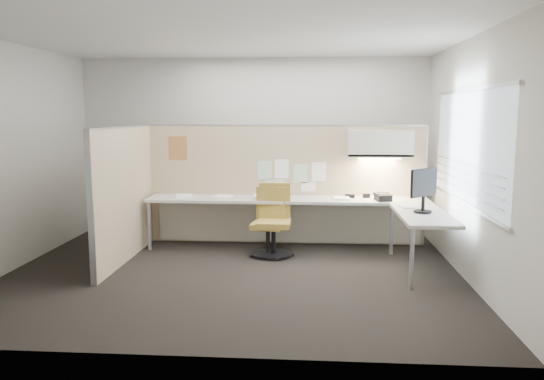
# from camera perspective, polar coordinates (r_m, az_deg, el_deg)

# --- Properties ---
(floor) EXTENTS (5.50, 4.50, 0.01)m
(floor) POSITION_cam_1_polar(r_m,az_deg,el_deg) (6.57, -4.18, -8.94)
(floor) COLOR black
(floor) RESTS_ON ground
(ceiling) EXTENTS (5.50, 4.50, 0.01)m
(ceiling) POSITION_cam_1_polar(r_m,az_deg,el_deg) (6.33, -4.45, 16.14)
(ceiling) COLOR white
(ceiling) RESTS_ON wall_back
(wall_back) EXTENTS (5.50, 0.02, 2.80)m
(wall_back) POSITION_cam_1_polar(r_m,az_deg,el_deg) (8.52, -2.08, 4.66)
(wall_back) COLOR beige
(wall_back) RESTS_ON ground
(wall_front) EXTENTS (5.50, 0.02, 2.80)m
(wall_front) POSITION_cam_1_polar(r_m,az_deg,el_deg) (4.10, -8.95, 0.69)
(wall_front) COLOR beige
(wall_front) RESTS_ON ground
(wall_left) EXTENTS (0.02, 4.50, 2.80)m
(wall_left) POSITION_cam_1_polar(r_m,az_deg,el_deg) (7.23, -26.43, 3.17)
(wall_left) COLOR beige
(wall_left) RESTS_ON ground
(wall_right) EXTENTS (0.02, 4.50, 2.80)m
(wall_right) POSITION_cam_1_polar(r_m,az_deg,el_deg) (6.49, 20.51, 3.02)
(wall_right) COLOR beige
(wall_right) RESTS_ON ground
(window_pane) EXTENTS (0.01, 2.80, 1.30)m
(window_pane) POSITION_cam_1_polar(r_m,az_deg,el_deg) (6.47, 20.36, 4.35)
(window_pane) COLOR #A4B0BF
(window_pane) RESTS_ON wall_right
(partition_back) EXTENTS (4.10, 0.06, 1.75)m
(partition_back) POSITION_cam_1_polar(r_m,az_deg,el_deg) (7.89, 1.40, 0.53)
(partition_back) COLOR tan
(partition_back) RESTS_ON floor
(partition_left) EXTENTS (0.06, 2.20, 1.75)m
(partition_left) POSITION_cam_1_polar(r_m,az_deg,el_deg) (7.21, -15.54, -0.49)
(partition_left) COLOR tan
(partition_left) RESTS_ON floor
(desk) EXTENTS (4.00, 2.07, 0.73)m
(desk) POSITION_cam_1_polar(r_m,az_deg,el_deg) (7.45, 4.14, -2.06)
(desk) COLOR beige
(desk) RESTS_ON floor
(overhead_bin) EXTENTS (0.90, 0.36, 0.38)m
(overhead_bin) POSITION_cam_1_polar(r_m,az_deg,el_deg) (7.67, 11.51, 4.92)
(overhead_bin) COLOR beige
(overhead_bin) RESTS_ON partition_back
(task_light_strip) EXTENTS (0.60, 0.06, 0.02)m
(task_light_strip) POSITION_cam_1_polar(r_m,az_deg,el_deg) (7.68, 11.46, 3.36)
(task_light_strip) COLOR #FFEABF
(task_light_strip) RESTS_ON overhead_bin
(pinned_papers) EXTENTS (1.01, 0.00, 0.47)m
(pinned_papers) POSITION_cam_1_polar(r_m,az_deg,el_deg) (7.83, 1.98, 1.64)
(pinned_papers) COLOR #8CBF8C
(pinned_papers) RESTS_ON partition_back
(poster) EXTENTS (0.28, 0.00, 0.35)m
(poster) POSITION_cam_1_polar(r_m,az_deg,el_deg) (8.04, -10.10, 4.46)
(poster) COLOR orange
(poster) RESTS_ON partition_back
(chair_left) EXTENTS (0.48, 0.50, 0.91)m
(chair_left) POSITION_cam_1_polar(r_m,az_deg,el_deg) (7.27, -0.34, -3.71)
(chair_left) COLOR black
(chair_left) RESTS_ON floor
(chair_right) EXTENTS (0.51, 0.51, 0.97)m
(chair_right) POSITION_cam_1_polar(r_m,az_deg,el_deg) (7.26, 0.22, -3.52)
(chair_right) COLOR black
(chair_right) RESTS_ON floor
(monitor) EXTENTS (0.38, 0.39, 0.54)m
(monitor) POSITION_cam_1_polar(r_m,az_deg,el_deg) (6.68, 16.01, 0.27)
(monitor) COLOR black
(monitor) RESTS_ON desk
(phone) EXTENTS (0.26, 0.24, 0.12)m
(phone) POSITION_cam_1_polar(r_m,az_deg,el_deg) (7.50, 11.82, -0.75)
(phone) COLOR black
(phone) RESTS_ON desk
(stapler) EXTENTS (0.14, 0.09, 0.05)m
(stapler) POSITION_cam_1_polar(r_m,az_deg,el_deg) (7.70, 8.38, -0.63)
(stapler) COLOR black
(stapler) RESTS_ON desk
(tape_dispenser) EXTENTS (0.11, 0.07, 0.06)m
(tape_dispenser) POSITION_cam_1_polar(r_m,az_deg,el_deg) (7.73, 10.11, -0.61)
(tape_dispenser) COLOR black
(tape_dispenser) RESTS_ON desk
(coat_hook) EXTENTS (0.18, 0.46, 1.39)m
(coat_hook) POSITION_cam_1_polar(r_m,az_deg,el_deg) (6.54, -18.43, 3.27)
(coat_hook) COLOR silver
(coat_hook) RESTS_ON partition_left
(paper_stack_0) EXTENTS (0.29, 0.34, 0.03)m
(paper_stack_0) POSITION_cam_1_polar(r_m,az_deg,el_deg) (7.80, -9.44, -0.64)
(paper_stack_0) COLOR white
(paper_stack_0) RESTS_ON desk
(paper_stack_1) EXTENTS (0.30, 0.35, 0.02)m
(paper_stack_1) POSITION_cam_1_polar(r_m,az_deg,el_deg) (7.73, -5.35, -0.68)
(paper_stack_1) COLOR white
(paper_stack_1) RESTS_ON desk
(paper_stack_2) EXTENTS (0.24, 0.31, 0.05)m
(paper_stack_2) POSITION_cam_1_polar(r_m,az_deg,el_deg) (7.55, -1.11, -0.75)
(paper_stack_2) COLOR white
(paper_stack_2) RESTS_ON desk
(paper_stack_3) EXTENTS (0.23, 0.30, 0.02)m
(paper_stack_3) POSITION_cam_1_polar(r_m,az_deg,el_deg) (7.58, 7.46, -0.87)
(paper_stack_3) COLOR white
(paper_stack_3) RESTS_ON desk
(paper_stack_4) EXTENTS (0.26, 0.32, 0.02)m
(paper_stack_4) POSITION_cam_1_polar(r_m,az_deg,el_deg) (7.10, 14.48, -1.69)
(paper_stack_4) COLOR white
(paper_stack_4) RESTS_ON desk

